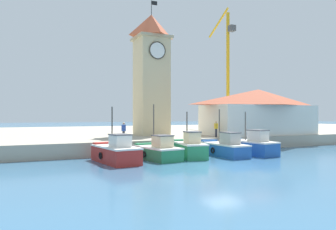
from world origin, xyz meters
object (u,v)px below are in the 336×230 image
(warehouse_right, at_px, (258,111))
(port_crane_near, at_px, (227,83))
(fishing_boat_center, at_px, (251,146))
(clock_tower, at_px, (151,72))
(dock_worker_near_tower, at_px, (124,131))
(fishing_boat_left_inner, at_px, (189,148))
(fishing_boat_mid_left, at_px, (224,148))
(dock_worker_along_quay, at_px, (216,129))
(fishing_boat_left_outer, at_px, (158,151))
(fishing_boat_far_left, at_px, (116,152))

(warehouse_right, relative_size, port_crane_near, 0.63)
(port_crane_near, bearing_deg, fishing_boat_center, -120.80)
(fishing_boat_center, xyz_separation_m, clock_tower, (-5.03, 11.08, 7.63))
(fishing_boat_center, xyz_separation_m, dock_worker_near_tower, (-10.38, 4.24, 1.32))
(fishing_boat_left_inner, xyz_separation_m, fishing_boat_mid_left, (3.21, -0.33, -0.07))
(dock_worker_near_tower, distance_m, dock_worker_along_quay, 10.04)
(fishing_boat_left_inner, relative_size, clock_tower, 0.30)
(fishing_boat_left_outer, height_order, clock_tower, clock_tower)
(warehouse_right, distance_m, port_crane_near, 18.61)
(fishing_boat_left_inner, bearing_deg, fishing_boat_mid_left, -5.94)
(fishing_boat_mid_left, height_order, warehouse_right, warehouse_right)
(fishing_boat_far_left, relative_size, fishing_boat_left_outer, 1.10)
(port_crane_near, bearing_deg, fishing_boat_far_left, -138.48)
(dock_worker_along_quay, bearing_deg, fishing_boat_far_left, -157.71)
(fishing_boat_left_inner, xyz_separation_m, dock_worker_near_tower, (-4.42, 3.78, 1.32))
(fishing_boat_center, bearing_deg, port_crane_near, 59.20)
(fishing_boat_far_left, xyz_separation_m, warehouse_right, (18.92, 6.75, 3.17))
(fishing_boat_left_outer, height_order, fishing_boat_center, fishing_boat_left_outer)
(clock_tower, xyz_separation_m, dock_worker_near_tower, (-5.35, -6.83, -6.31))
(warehouse_right, xyz_separation_m, dock_worker_near_tower, (-17.05, -2.66, -1.83))
(fishing_boat_far_left, distance_m, fishing_boat_center, 12.25)
(dock_worker_along_quay, bearing_deg, dock_worker_near_tower, -175.57)
(port_crane_near, bearing_deg, fishing_boat_left_inner, -131.01)
(fishing_boat_left_outer, relative_size, fishing_boat_left_inner, 1.05)
(fishing_boat_center, xyz_separation_m, port_crane_near, (13.87, 23.27, 8.29))
(clock_tower, distance_m, dock_worker_near_tower, 10.73)
(clock_tower, bearing_deg, fishing_boat_center, -65.59)
(fishing_boat_left_outer, bearing_deg, fishing_boat_left_inner, 1.11)
(dock_worker_near_tower, bearing_deg, fishing_boat_left_inner, -40.59)
(fishing_boat_mid_left, bearing_deg, warehouse_right, 35.71)
(fishing_boat_far_left, bearing_deg, clock_tower, 56.56)
(fishing_boat_left_inner, bearing_deg, port_crane_near, 48.99)
(fishing_boat_far_left, height_order, dock_worker_near_tower, fishing_boat_far_left)
(fishing_boat_center, bearing_deg, fishing_boat_far_left, 179.28)
(fishing_boat_left_outer, distance_m, fishing_boat_left_inner, 2.84)
(warehouse_right, relative_size, dock_worker_along_quay, 8.09)
(fishing_boat_far_left, xyz_separation_m, dock_worker_along_quay, (11.87, 4.87, 1.33))
(port_crane_near, relative_size, dock_worker_along_quay, 12.77)
(fishing_boat_left_outer, xyz_separation_m, dock_worker_near_tower, (-1.58, 3.84, 1.42))
(fishing_boat_center, distance_m, warehouse_right, 10.10)
(fishing_boat_mid_left, bearing_deg, fishing_boat_left_outer, 177.36)
(clock_tower, bearing_deg, dock_worker_along_quay, -52.46)
(clock_tower, bearing_deg, fishing_boat_left_outer, -109.47)
(port_crane_near, bearing_deg, dock_worker_near_tower, -141.88)
(fishing_boat_mid_left, distance_m, fishing_boat_center, 2.76)
(fishing_boat_left_outer, height_order, port_crane_near, port_crane_near)
(fishing_boat_center, relative_size, clock_tower, 0.35)
(fishing_boat_left_outer, relative_size, fishing_boat_mid_left, 0.90)
(fishing_boat_far_left, bearing_deg, fishing_boat_left_inner, 2.79)
(dock_worker_along_quay, bearing_deg, warehouse_right, 14.96)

